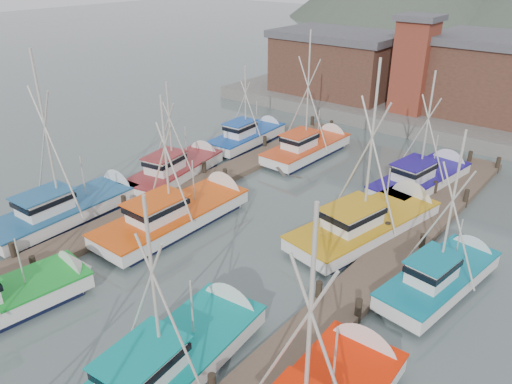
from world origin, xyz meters
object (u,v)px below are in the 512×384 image
Objects in this scene: boat_8 at (181,213)px; boat_12 at (310,147)px; lookout_tower at (414,64)px; boat_4 at (5,300)px.

boat_12 is (-0.16, 14.09, 0.01)m from boat_8.
boat_8 is at bearing -87.76° from boat_12.
boat_8 is (-2.38, -26.67, -4.87)m from lookout_tower.
boat_8 is 14.09m from boat_12.
boat_12 is at bearing -101.41° from lookout_tower.
boat_12 is (-0.12, 24.63, 0.01)m from boat_4.
boat_4 is at bearing -88.15° from boat_12.
boat_4 is 0.87× the size of boat_8.
lookout_tower reaches higher than boat_8.
boat_12 reaches higher than boat_8.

